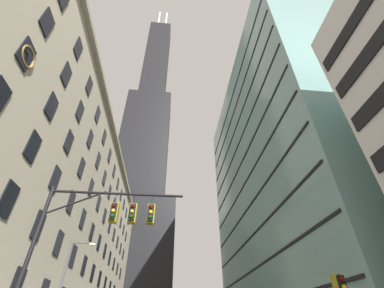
# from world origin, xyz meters

# --- Properties ---
(station_building) EXTENTS (18.49, 73.84, 29.87)m
(station_building) POSITION_xyz_m (-19.91, 30.92, 14.92)
(station_building) COLOR #BCAF93
(station_building) RESTS_ON ground
(dark_skyscraper) EXTENTS (26.98, 26.98, 179.06)m
(dark_skyscraper) POSITION_xyz_m (-12.01, 79.92, 51.75)
(dark_skyscraper) COLOR black
(dark_skyscraper) RESTS_ON ground
(glass_office_midrise) EXTENTS (14.80, 41.53, 45.74)m
(glass_office_midrise) POSITION_xyz_m (18.35, 27.45, 22.87)
(glass_office_midrise) COLOR gray
(glass_office_midrise) RESTS_ON ground
(traffic_signal_mast) EXTENTS (7.32, 0.63, 7.62)m
(traffic_signal_mast) POSITION_xyz_m (-3.94, 5.10, 5.74)
(traffic_signal_mast) COLOR black
(traffic_signal_mast) RESTS_ON sidewalk_left
(street_lamppost) EXTENTS (1.97, 0.32, 7.15)m
(street_lamppost) POSITION_xyz_m (-7.97, 13.76, 4.41)
(street_lamppost) COLOR #47474C
(street_lamppost) RESTS_ON sidewalk_left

